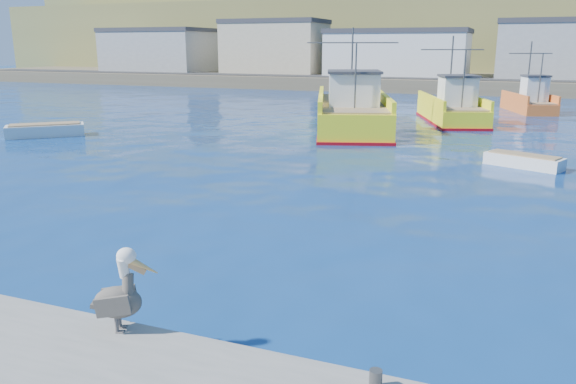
{
  "coord_description": "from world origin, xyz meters",
  "views": [
    {
      "loc": [
        4.5,
        -10.86,
        5.54
      ],
      "look_at": [
        -1.26,
        3.83,
        1.41
      ],
      "focal_mm": 35.0,
      "sensor_mm": 36.0,
      "label": 1
    }
  ],
  "objects_px": {
    "trawler_yellow_a": "(352,112)",
    "boat_orange": "(530,101)",
    "pelican": "(120,295)",
    "skiff_left": "(46,131)",
    "trawler_yellow_b": "(452,109)",
    "skiff_mid": "(524,162)"
  },
  "relations": [
    {
      "from": "boat_orange",
      "to": "pelican",
      "type": "distance_m",
      "value": 45.79
    },
    {
      "from": "trawler_yellow_a",
      "to": "boat_orange",
      "type": "distance_m",
      "value": 19.38
    },
    {
      "from": "pelican",
      "to": "skiff_left",
      "type": "bearing_deg",
      "value": 136.78
    },
    {
      "from": "trawler_yellow_b",
      "to": "boat_orange",
      "type": "bearing_deg",
      "value": 59.02
    },
    {
      "from": "trawler_yellow_a",
      "to": "pelican",
      "type": "xyz_separation_m",
      "value": [
        3.67,
        -29.52,
        0.01
      ]
    },
    {
      "from": "trawler_yellow_a",
      "to": "boat_orange",
      "type": "bearing_deg",
      "value": 53.53
    },
    {
      "from": "trawler_yellow_a",
      "to": "skiff_mid",
      "type": "distance_m",
      "value": 14.04
    },
    {
      "from": "trawler_yellow_b",
      "to": "pelican",
      "type": "bearing_deg",
      "value": -93.69
    },
    {
      "from": "skiff_left",
      "to": "pelican",
      "type": "height_order",
      "value": "pelican"
    },
    {
      "from": "trawler_yellow_a",
      "to": "boat_orange",
      "type": "xyz_separation_m",
      "value": [
        11.52,
        15.59,
        -0.2
      ]
    },
    {
      "from": "trawler_yellow_b",
      "to": "pelican",
      "type": "xyz_separation_m",
      "value": [
        -2.32,
        -35.89,
        0.21
      ]
    },
    {
      "from": "trawler_yellow_a",
      "to": "trawler_yellow_b",
      "type": "distance_m",
      "value": 8.74
    },
    {
      "from": "skiff_mid",
      "to": "skiff_left",
      "type": "bearing_deg",
      "value": -177.83
    },
    {
      "from": "skiff_left",
      "to": "boat_orange",
      "type": "bearing_deg",
      "value": 41.81
    },
    {
      "from": "skiff_mid",
      "to": "trawler_yellow_b",
      "type": "bearing_deg",
      "value": 107.38
    },
    {
      "from": "trawler_yellow_a",
      "to": "pelican",
      "type": "height_order",
      "value": "trawler_yellow_a"
    },
    {
      "from": "trawler_yellow_a",
      "to": "skiff_mid",
      "type": "relative_size",
      "value": 3.94
    },
    {
      "from": "trawler_yellow_a",
      "to": "trawler_yellow_b",
      "type": "relative_size",
      "value": 1.38
    },
    {
      "from": "skiff_left",
      "to": "skiff_mid",
      "type": "distance_m",
      "value": 27.89
    },
    {
      "from": "boat_orange",
      "to": "pelican",
      "type": "relative_size",
      "value": 4.66
    },
    {
      "from": "trawler_yellow_a",
      "to": "pelican",
      "type": "bearing_deg",
      "value": -82.92
    },
    {
      "from": "trawler_yellow_b",
      "to": "pelican",
      "type": "distance_m",
      "value": 35.96
    }
  ]
}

